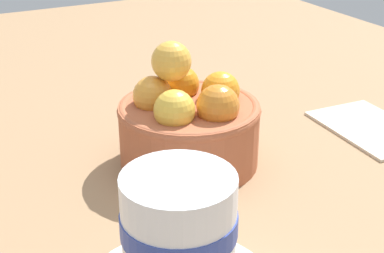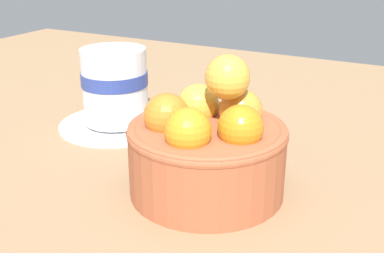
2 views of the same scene
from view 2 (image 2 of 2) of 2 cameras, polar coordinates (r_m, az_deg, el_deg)
ground_plane at (r=42.77cm, az=1.69°, el=-9.42°), size 136.21×104.53×3.18cm
terracotta_bowl at (r=40.16cm, az=1.82°, el=-2.39°), size 13.23×13.23×11.76cm
coffee_cup at (r=55.24cm, az=-9.01°, el=4.14°), size 13.18×13.18×8.96cm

